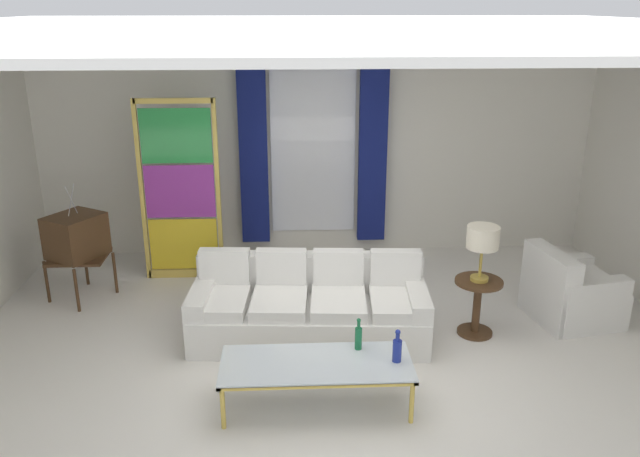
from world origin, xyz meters
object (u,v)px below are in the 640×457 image
(coffee_table, at_px, (316,366))
(bottle_blue_decanter, at_px, (397,349))
(vintage_tv, at_px, (76,238))
(armchair_white, at_px, (569,294))
(stained_glass_divider, at_px, (180,195))
(peacock_figurine, at_px, (220,270))
(table_lamp_brass, at_px, (483,240))
(couch_white_long, at_px, (309,308))
(round_side_table, at_px, (477,302))
(bottle_crystal_tall, at_px, (358,337))

(coffee_table, distance_m, bottle_blue_decanter, 0.68)
(bottle_blue_decanter, bearing_deg, vintage_tv, 145.38)
(armchair_white, bearing_deg, stained_glass_divider, 162.55)
(vintage_tv, bearing_deg, coffee_table, -40.77)
(armchair_white, height_order, peacock_figurine, armchair_white)
(table_lamp_brass, bearing_deg, couch_white_long, 178.04)
(round_side_table, xyz_separation_m, table_lamp_brass, (0.00, 0.00, 0.67))
(bottle_blue_decanter, xyz_separation_m, stained_glass_divider, (-2.16, 2.79, 0.53))
(vintage_tv, distance_m, armchair_white, 5.43)
(armchair_white, xyz_separation_m, table_lamp_brass, (-1.07, -0.27, 0.74))
(bottle_crystal_tall, xyz_separation_m, peacock_figurine, (-1.41, 2.26, -0.31))
(armchair_white, bearing_deg, round_side_table, -165.77)
(coffee_table, relative_size, bottle_crystal_tall, 5.46)
(coffee_table, bearing_deg, round_side_table, 34.71)
(armchair_white, bearing_deg, peacock_figurine, 164.97)
(bottle_crystal_tall, xyz_separation_m, vintage_tv, (-2.97, 2.04, 0.20))
(bottle_crystal_tall, relative_size, table_lamp_brass, 0.51)
(round_side_table, bearing_deg, coffee_table, -145.29)
(bottle_blue_decanter, bearing_deg, stained_glass_divider, 127.82)
(bottle_blue_decanter, xyz_separation_m, peacock_figurine, (-1.71, 2.47, -0.31))
(stained_glass_divider, height_order, peacock_figurine, stained_glass_divider)
(bottle_blue_decanter, bearing_deg, armchair_white, 34.80)
(bottle_blue_decanter, relative_size, armchair_white, 0.31)
(bottle_crystal_tall, bearing_deg, bottle_blue_decanter, -36.00)
(couch_white_long, xyz_separation_m, armchair_white, (2.77, 0.21, -0.02))
(bottle_crystal_tall, bearing_deg, armchair_white, 27.37)
(peacock_figurine, bearing_deg, bottle_crystal_tall, -57.90)
(bottle_blue_decanter, height_order, peacock_figurine, bottle_blue_decanter)
(coffee_table, bearing_deg, peacock_figurine, 113.06)
(bottle_blue_decanter, distance_m, peacock_figurine, 3.02)
(bottle_blue_decanter, bearing_deg, coffee_table, 178.81)
(couch_white_long, relative_size, peacock_figurine, 3.99)
(coffee_table, relative_size, round_side_table, 2.67)
(coffee_table, xyz_separation_m, bottle_blue_decanter, (0.67, -0.01, 0.15))
(coffee_table, distance_m, stained_glass_divider, 3.23)
(stained_glass_divider, height_order, table_lamp_brass, stained_glass_divider)
(coffee_table, xyz_separation_m, armchair_white, (2.75, 1.44, -0.09))
(peacock_figurine, bearing_deg, vintage_tv, -172.00)
(round_side_table, bearing_deg, peacock_figurine, 154.66)
(round_side_table, relative_size, table_lamp_brass, 1.04)
(coffee_table, relative_size, stained_glass_divider, 0.72)
(bottle_blue_decanter, distance_m, round_side_table, 1.57)
(table_lamp_brass, bearing_deg, armchair_white, 14.23)
(armchair_white, distance_m, table_lamp_brass, 1.33)
(armchair_white, xyz_separation_m, peacock_figurine, (-3.80, 1.02, -0.07))
(vintage_tv, bearing_deg, bottle_crystal_tall, -34.48)
(bottle_crystal_tall, distance_m, peacock_figurine, 2.68)
(peacock_figurine, bearing_deg, table_lamp_brass, -25.34)
(coffee_table, xyz_separation_m, stained_glass_divider, (-1.50, 2.77, 0.68))
(coffee_table, height_order, stained_glass_divider, stained_glass_divider)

